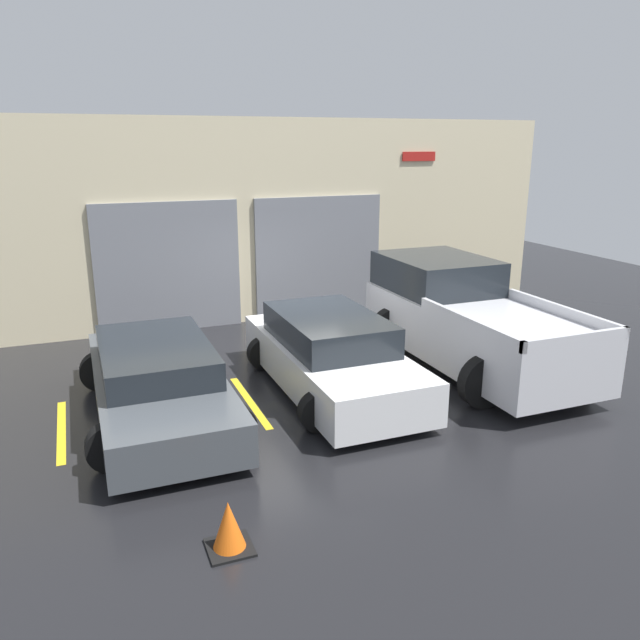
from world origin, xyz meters
name	(u,v)px	position (x,y,z in m)	size (l,w,h in m)	color
ground_plane	(300,361)	(0.00, 0.00, 0.00)	(28.00, 28.00, 0.00)	black
shophouse_building	(250,223)	(-0.01, 3.29, 2.27)	(15.20, 0.68, 4.59)	beige
pickup_truck	(466,319)	(2.85, -1.28, 0.88)	(2.62, 5.02, 1.87)	silver
sedan_white	(330,355)	(0.00, -1.52, 0.61)	(2.14, 4.48, 1.30)	white
sedan_side	(158,381)	(-2.85, -1.52, 0.56)	(2.23, 4.71, 1.15)	#474C51
parking_stripe_far_left	(61,430)	(-4.28, -1.55, 0.00)	(0.12, 2.20, 0.01)	gold
parking_stripe_left	(250,401)	(-1.43, -1.55, 0.00)	(0.12, 2.20, 0.01)	gold
parking_stripe_centre	(404,378)	(1.43, -1.55, 0.00)	(0.12, 2.20, 0.01)	gold
parking_stripe_right	(533,358)	(4.28, -1.55, 0.00)	(0.12, 2.20, 0.01)	gold
traffic_cone	(229,528)	(-2.64, -5.16, 0.25)	(0.47, 0.47, 0.55)	black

